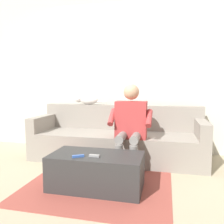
% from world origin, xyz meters
% --- Properties ---
extents(ground_plane, '(8.00, 8.00, 0.00)m').
position_xyz_m(ground_plane, '(0.00, 0.60, 0.00)').
color(ground_plane, tan).
extents(back_wall, '(5.38, 0.06, 2.80)m').
position_xyz_m(back_wall, '(0.00, -0.69, 1.40)').
color(back_wall, beige).
rests_on(back_wall, ground).
extents(couch, '(2.56, 0.82, 0.80)m').
position_xyz_m(couch, '(0.00, -0.13, 0.28)').
color(couch, gray).
rests_on(couch, ground).
extents(coffee_table, '(0.99, 0.52, 0.38)m').
position_xyz_m(coffee_table, '(0.00, 0.96, 0.19)').
color(coffee_table, '#2D2D2D').
rests_on(coffee_table, ground).
extents(person_solo_seated, '(0.57, 0.55, 1.13)m').
position_xyz_m(person_solo_seated, '(-0.26, 0.29, 0.63)').
color(person_solo_seated, '#B23838').
rests_on(person_solo_seated, ground).
extents(cat_on_backrest, '(0.55, 0.14, 0.16)m').
position_xyz_m(cat_on_backrest, '(0.59, -0.41, 0.88)').
color(cat_on_backrest, silver).
rests_on(cat_on_backrest, couch).
extents(remote_blue, '(0.12, 0.09, 0.02)m').
position_xyz_m(remote_blue, '(0.15, 1.10, 0.39)').
color(remote_blue, '#3860B7').
rests_on(remote_blue, coffee_table).
extents(remote_gray, '(0.11, 0.04, 0.02)m').
position_xyz_m(remote_gray, '(-0.01, 1.05, 0.39)').
color(remote_gray, gray).
rests_on(remote_gray, coffee_table).
extents(floor_rug, '(1.60, 1.46, 0.01)m').
position_xyz_m(floor_rug, '(0.00, 0.85, 0.00)').
color(floor_rug, '#9E473D').
rests_on(floor_rug, ground).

